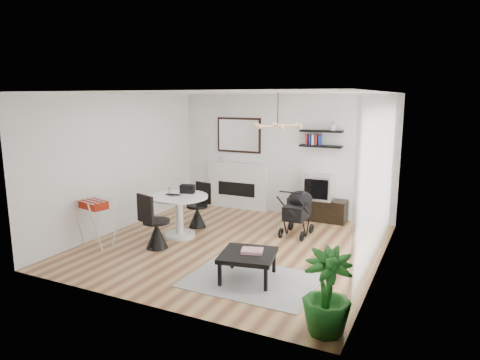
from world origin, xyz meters
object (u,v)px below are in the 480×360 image
at_px(stroller, 298,214).
at_px(crt_tv, 319,187).
at_px(fireplace, 238,180).
at_px(drying_rack, 97,221).
at_px(potted_plant, 327,292).
at_px(tv_console, 317,209).
at_px(dining_table, 179,210).
at_px(coffee_table, 248,256).

bearing_deg(stroller, crt_tv, 87.22).
xyz_separation_m(fireplace, drying_rack, (-1.08, -3.48, -0.23)).
xyz_separation_m(fireplace, crt_tv, (2.03, -0.16, 0.05)).
height_order(crt_tv, drying_rack, crt_tv).
distance_m(stroller, potted_plant, 3.54).
xyz_separation_m(tv_console, dining_table, (-2.05, -2.27, 0.30)).
distance_m(fireplace, tv_console, 2.06).
height_order(dining_table, potted_plant, potted_plant).
xyz_separation_m(tv_console, coffee_table, (-0.05, -3.48, 0.13)).
distance_m(drying_rack, stroller, 3.71).
bearing_deg(drying_rack, coffee_table, 10.02).
height_order(tv_console, coffee_table, tv_console).
bearing_deg(stroller, potted_plant, -64.83).
xyz_separation_m(stroller, potted_plant, (1.41, -3.24, 0.08)).
bearing_deg(tv_console, potted_plant, -72.98).
height_order(dining_table, stroller, stroller).
distance_m(dining_table, coffee_table, 2.35).
relative_size(fireplace, coffee_table, 2.38).
distance_m(drying_rack, potted_plant, 4.56).
bearing_deg(tv_console, dining_table, -132.12).
bearing_deg(stroller, fireplace, 147.42).
bearing_deg(drying_rack, crt_tv, 59.86).
height_order(crt_tv, stroller, crt_tv).
bearing_deg(stroller, tv_console, 88.58).
relative_size(dining_table, drying_rack, 1.28).
bearing_deg(potted_plant, tv_console, 107.02).
xyz_separation_m(fireplace, coffee_table, (1.95, -3.64, -0.32)).
bearing_deg(coffee_table, crt_tv, 88.77).
relative_size(drying_rack, coffee_table, 0.95).
distance_m(fireplace, drying_rack, 3.65).
bearing_deg(tv_console, stroller, -93.07).
bearing_deg(fireplace, dining_table, -91.18).
xyz_separation_m(fireplace, tv_console, (2.00, -0.15, -0.45)).
bearing_deg(fireplace, tv_console, -4.36).
bearing_deg(fireplace, stroller, -34.23).
height_order(fireplace, potted_plant, fireplace).
bearing_deg(tv_console, coffee_table, -90.77).
bearing_deg(potted_plant, fireplace, 126.29).
xyz_separation_m(crt_tv, drying_rack, (-3.11, -3.33, -0.28)).
distance_m(dining_table, stroller, 2.28).
distance_m(crt_tv, dining_table, 3.08).
height_order(crt_tv, potted_plant, crt_tv).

